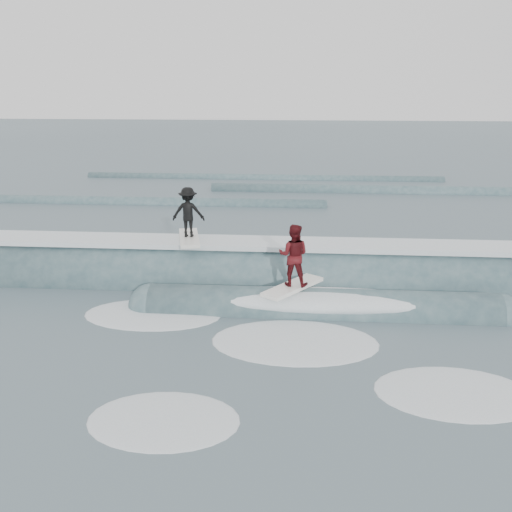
{
  "coord_description": "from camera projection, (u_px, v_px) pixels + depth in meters",
  "views": [
    {
      "loc": [
        1.22,
        -13.01,
        5.71
      ],
      "look_at": [
        0.0,
        2.06,
        1.1
      ],
      "focal_mm": 40.0,
      "sensor_mm": 36.0,
      "label": 1
    }
  ],
  "objects": [
    {
      "name": "surfer_black",
      "position": [
        188.0,
        215.0,
        16.66
      ],
      "size": [
        0.99,
        2.07,
        1.56
      ],
      "color": "white",
      "rests_on": "ground"
    },
    {
      "name": "whitewater",
      "position": [
        275.0,
        343.0,
        13.01
      ],
      "size": [
        10.06,
        8.26,
        0.1
      ],
      "color": "white",
      "rests_on": "ground"
    },
    {
      "name": "breaking_wave",
      "position": [
        267.0,
        284.0,
        16.73
      ],
      "size": [
        22.76,
        3.97,
        2.37
      ],
      "color": "#35515A",
      "rests_on": "ground"
    },
    {
      "name": "ground",
      "position": [
        249.0,
        322.0,
        14.16
      ],
      "size": [
        160.0,
        160.0,
        0.0
      ],
      "primitive_type": "plane",
      "color": "#3F505C",
      "rests_on": "ground"
    },
    {
      "name": "surfer_red",
      "position": [
        293.0,
        259.0,
        14.49
      ],
      "size": [
        1.61,
        1.95,
        1.71
      ],
      "color": "white",
      "rests_on": "ground"
    },
    {
      "name": "far_swells",
      "position": [
        279.0,
        192.0,
        30.99
      ],
      "size": [
        37.82,
        8.65,
        0.8
      ],
      "color": "#35515A",
      "rests_on": "ground"
    }
  ]
}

